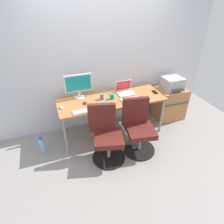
% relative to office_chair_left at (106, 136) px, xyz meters
% --- Properties ---
extents(ground_plane, '(5.28, 5.28, 0.00)m').
position_rel_office_chair_left_xyz_m(ground_plane, '(0.29, 0.60, -0.42)').
color(ground_plane, gray).
extents(back_wall, '(4.40, 0.04, 2.60)m').
position_rel_office_chair_left_xyz_m(back_wall, '(0.29, 1.04, 0.88)').
color(back_wall, silver).
rests_on(back_wall, ground).
extents(desk, '(1.89, 0.72, 0.73)m').
position_rel_office_chair_left_xyz_m(desk, '(0.29, 0.60, 0.25)').
color(desk, '#B77542').
rests_on(desk, ground).
extents(office_chair_left, '(0.54, 0.54, 0.94)m').
position_rel_office_chair_left_xyz_m(office_chair_left, '(0.00, 0.00, 0.00)').
color(office_chair_left, black).
rests_on(office_chair_left, ground).
extents(office_chair_right, '(0.54, 0.54, 0.94)m').
position_rel_office_chair_left_xyz_m(office_chair_right, '(0.56, 0.00, 0.00)').
color(office_chair_right, black).
rests_on(office_chair_right, ground).
extents(side_cabinet, '(0.59, 0.50, 0.66)m').
position_rel_office_chair_left_xyz_m(side_cabinet, '(1.63, 0.71, -0.09)').
color(side_cabinet, '#B77542').
rests_on(side_cabinet, ground).
extents(printer, '(0.38, 0.40, 0.24)m').
position_rel_office_chair_left_xyz_m(printer, '(1.63, 0.71, 0.36)').
color(printer, '#B7B7B7').
rests_on(printer, side_cabinet).
extents(water_bottle_on_floor, '(0.09, 0.09, 0.31)m').
position_rel_office_chair_left_xyz_m(water_bottle_on_floor, '(-0.99, 0.46, -0.28)').
color(water_bottle_on_floor, '#8CBFF2').
rests_on(water_bottle_on_floor, ground).
extents(desktop_monitor, '(0.48, 0.18, 0.43)m').
position_rel_office_chair_left_xyz_m(desktop_monitor, '(-0.22, 0.82, 0.56)').
color(desktop_monitor, silver).
rests_on(desktop_monitor, desk).
extents(open_laptop, '(0.31, 0.27, 0.22)m').
position_rel_office_chair_left_xyz_m(open_laptop, '(0.61, 0.73, 0.37)').
color(open_laptop, silver).
rests_on(open_laptop, desk).
extents(keyboard_by_monitor, '(0.34, 0.12, 0.02)m').
position_rel_office_chair_left_xyz_m(keyboard_by_monitor, '(-0.27, 0.32, 0.32)').
color(keyboard_by_monitor, '#B7B7B7').
rests_on(keyboard_by_monitor, desk).
extents(keyboard_by_laptop, '(0.34, 0.12, 0.02)m').
position_rel_office_chair_left_xyz_m(keyboard_by_laptop, '(0.58, 0.45, 0.32)').
color(keyboard_by_laptop, '#B7B7B7').
rests_on(keyboard_by_laptop, desk).
extents(mouse_by_monitor, '(0.06, 0.10, 0.03)m').
position_rel_office_chair_left_xyz_m(mouse_by_monitor, '(-0.19, 0.57, 0.33)').
color(mouse_by_monitor, '#2D2D2D').
rests_on(mouse_by_monitor, desk).
extents(mouse_by_laptop, '(0.06, 0.10, 0.03)m').
position_rel_office_chair_left_xyz_m(mouse_by_laptop, '(-0.58, 0.55, 0.33)').
color(mouse_by_laptop, silver).
rests_on(mouse_by_laptop, desk).
extents(coffee_mug, '(0.08, 0.08, 0.09)m').
position_rel_office_chair_left_xyz_m(coffee_mug, '(0.30, 0.58, 0.36)').
color(coffee_mug, teal).
rests_on(coffee_mug, desk).
extents(pen_cup, '(0.07, 0.07, 0.10)m').
position_rel_office_chair_left_xyz_m(pen_cup, '(0.13, 0.62, 0.36)').
color(pen_cup, slate).
rests_on(pen_cup, desk).
extents(phone_near_monitor, '(0.07, 0.14, 0.01)m').
position_rel_office_chair_left_xyz_m(phone_near_monitor, '(1.15, 0.55, 0.32)').
color(phone_near_monitor, black).
rests_on(phone_near_monitor, desk).
extents(notebook, '(0.21, 0.15, 0.03)m').
position_rel_office_chair_left_xyz_m(notebook, '(0.08, 0.41, 0.32)').
color(notebook, teal).
rests_on(notebook, desk).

